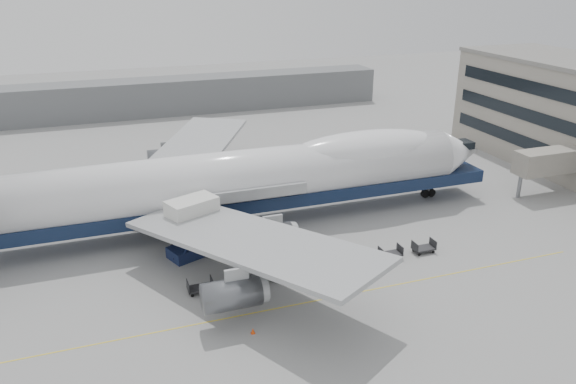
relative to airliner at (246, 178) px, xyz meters
name	(u,v)px	position (x,y,z in m)	size (l,w,h in m)	color
ground	(274,273)	(-0.64, -12.00, -5.62)	(260.00, 260.00, 0.00)	gray
apron_line	(296,305)	(-0.64, -18.00, -5.62)	(60.00, 0.15, 0.01)	gold
hangar	(117,99)	(-10.64, 58.00, -2.12)	(110.00, 8.00, 7.00)	slate
airliner	(246,178)	(0.00, 0.00, 0.00)	(67.00, 55.30, 19.98)	white
catering_truck	(193,224)	(-7.25, -5.54, -2.17)	(5.95, 5.02, 6.18)	#18234A
traffic_cone	(253,331)	(-5.38, -20.77, -5.39)	(0.34, 0.34, 0.50)	#E1420B
dolly_0	(200,287)	(-8.19, -13.14, -5.09)	(2.30, 1.35, 1.30)	#2D2D30
dolly_1	(242,280)	(-4.25, -13.14, -5.09)	(2.30, 1.35, 1.30)	#2D2D30
dolly_2	(281,273)	(-0.32, -13.14, -5.09)	(2.30, 1.35, 1.30)	#2D2D30
dolly_3	(319,266)	(3.62, -13.14, -5.09)	(2.30, 1.35, 1.30)	#2D2D30
dolly_4	(356,260)	(7.55, -13.14, -5.09)	(2.30, 1.35, 1.30)	#2D2D30
dolly_5	(390,253)	(11.49, -13.14, -5.09)	(2.30, 1.35, 1.30)	#2D2D30
dolly_6	(424,248)	(15.42, -13.14, -5.09)	(2.30, 1.35, 1.30)	#2D2D30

